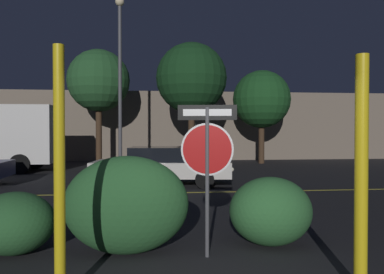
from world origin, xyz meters
name	(u,v)px	position (x,y,z in m)	size (l,w,h in m)	color
road_center_stripe	(178,193)	(0.00, 6.91, 0.00)	(36.99, 0.12, 0.01)	gold
stop_sign	(207,150)	(0.05, 1.30, 1.57)	(0.85, 0.18, 2.22)	#4C4C51
yellow_pole_left	(59,175)	(-1.73, 0.00, 1.38)	(0.12, 0.12, 2.76)	yellow
yellow_pole_right	(361,174)	(1.61, -0.09, 1.36)	(0.15, 0.15, 2.71)	yellow
hedge_bush_1	(15,223)	(-2.80, 1.72, 0.46)	(1.18, 1.08, 0.93)	#285B2D
hedge_bush_2	(127,205)	(-1.13, 1.57, 0.73)	(1.86, 1.05, 1.47)	#285B2D
hedge_bush_3	(271,211)	(1.15, 1.75, 0.55)	(1.33, 1.17, 1.10)	#2D6633
passing_car_2	(161,166)	(-0.47, 8.49, 0.66)	(4.75, 2.14, 1.28)	silver
street_lamp	(120,67)	(-2.17, 12.64, 4.61)	(0.40, 0.40, 7.68)	#4C4C51
tree_0	(191,79)	(1.17, 14.36, 4.40)	(3.50, 3.50, 6.17)	#422D1E
tree_1	(262,100)	(5.29, 16.20, 3.55)	(3.19, 3.19, 5.17)	#422D1E
tree_2	(99,81)	(-3.59, 16.19, 4.45)	(3.28, 3.28, 6.12)	#422D1E
building_backdrop	(198,126)	(2.21, 20.17, 2.11)	(29.04, 3.16, 4.21)	#7A6B5B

